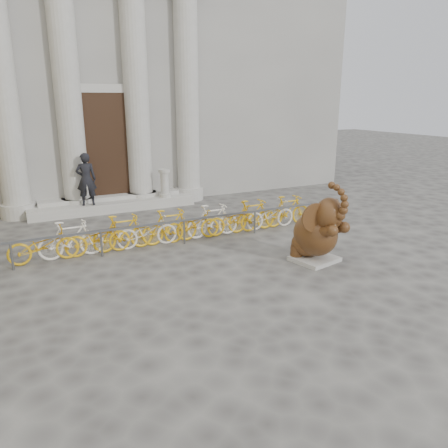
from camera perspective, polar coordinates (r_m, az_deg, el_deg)
name	(u,v)px	position (r m, az deg, el deg)	size (l,w,h in m)	color
ground	(229,319)	(8.40, 0.72, -12.28)	(80.00, 80.00, 0.00)	#474442
classical_building	(76,52)	(21.86, -18.81, 20.48)	(22.00, 10.70, 12.00)	gray
entrance_steps	(114,205)	(16.76, -14.23, 2.41)	(6.00, 1.20, 0.36)	#A8A59E
elephant_statue	(317,233)	(11.16, 12.06, -1.12)	(1.37, 1.64, 2.09)	#A8A59E
bike_rack	(180,225)	(12.60, -5.71, -0.11)	(9.28, 0.53, 1.00)	slate
pedestrian	(86,179)	(16.03, -17.56, 5.59)	(0.68, 0.44, 1.85)	black
balustrade_post	(165,184)	(16.84, -7.76, 5.16)	(0.44, 0.44, 1.07)	#A8A59E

